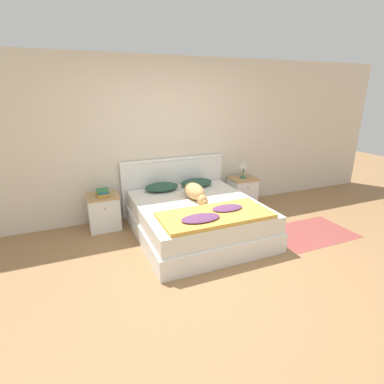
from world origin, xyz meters
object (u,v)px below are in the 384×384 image
(nightstand_left, at_px, (104,212))
(dog, at_px, (195,192))
(book_stack, at_px, (103,193))
(pillow_left, at_px, (162,187))
(bed, at_px, (197,219))
(pillow_right, at_px, (196,183))
(nightstand_right, at_px, (242,192))
(table_lamp, at_px, (244,165))

(nightstand_left, relative_size, dog, 0.76)
(dog, height_order, book_stack, dog)
(pillow_left, bearing_deg, bed, -67.05)
(pillow_right, bearing_deg, pillow_left, 180.00)
(pillow_right, bearing_deg, dog, -115.58)
(dog, bearing_deg, pillow_left, 121.17)
(pillow_left, relative_size, pillow_right, 1.00)
(bed, relative_size, nightstand_left, 3.54)
(bed, relative_size, nightstand_right, 3.54)
(nightstand_right, height_order, pillow_right, pillow_right)
(bed, relative_size, pillow_right, 3.51)
(nightstand_right, distance_m, book_stack, 2.47)
(bed, distance_m, nightstand_left, 1.44)
(bed, xyz_separation_m, table_lamp, (1.23, 0.74, 0.53))
(bed, xyz_separation_m, pillow_left, (-0.31, 0.72, 0.32))
(bed, height_order, book_stack, book_stack)
(nightstand_left, bearing_deg, pillow_left, -0.99)
(nightstand_left, xyz_separation_m, pillow_left, (0.92, -0.02, 0.29))
(bed, xyz_separation_m, pillow_right, (0.31, 0.72, 0.32))
(pillow_right, xyz_separation_m, dog, (-0.27, -0.57, 0.05))
(nightstand_left, height_order, book_stack, book_stack)
(nightstand_right, distance_m, pillow_right, 0.97)
(pillow_left, xyz_separation_m, pillow_right, (0.61, 0.00, 0.00))
(pillow_right, height_order, book_stack, book_stack)
(bed, distance_m, pillow_right, 0.85)
(dog, bearing_deg, table_lamp, 25.95)
(pillow_left, distance_m, dog, 0.66)
(nightstand_left, bearing_deg, pillow_right, -0.60)
(nightstand_right, height_order, table_lamp, table_lamp)
(nightstand_right, bearing_deg, pillow_left, -179.40)
(bed, bearing_deg, pillow_right, 67.05)
(pillow_right, distance_m, book_stack, 1.53)
(pillow_right, height_order, table_lamp, table_lamp)
(table_lamp, bearing_deg, nightstand_left, -179.99)
(pillow_left, bearing_deg, nightstand_left, 179.01)
(book_stack, bearing_deg, nightstand_left, 111.71)
(bed, distance_m, book_stack, 1.46)
(dog, xyz_separation_m, book_stack, (-1.26, 0.56, -0.02))
(dog, bearing_deg, book_stack, 155.87)
(nightstand_right, xyz_separation_m, table_lamp, (0.00, 0.00, 0.51))
(nightstand_right, relative_size, table_lamp, 1.72)
(nightstand_left, height_order, pillow_right, pillow_right)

